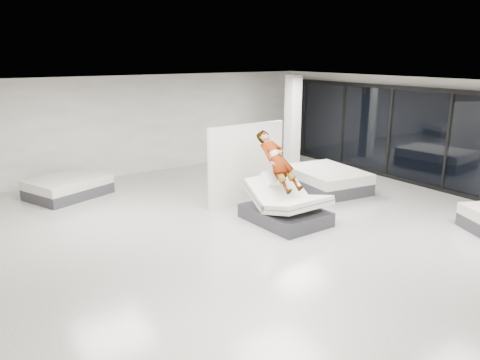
{
  "coord_description": "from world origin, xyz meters",
  "views": [
    {
      "loc": [
        -6.21,
        -7.49,
        3.86
      ],
      "look_at": [
        -0.31,
        1.26,
        1.0
      ],
      "focal_mm": 35.0,
      "sensor_mm": 36.0,
      "label": 1
    }
  ],
  "objects": [
    {
      "name": "room",
      "position": [
        0.0,
        0.0,
        1.6
      ],
      "size": [
        14.0,
        14.04,
        3.2
      ],
      "color": "beige",
      "rests_on": "ground"
    },
    {
      "name": "flat_bed_right_far",
      "position": [
        3.24,
        2.01,
        0.31
      ],
      "size": [
        1.95,
        2.44,
        0.62
      ],
      "color": "#343439",
      "rests_on": "floor"
    },
    {
      "name": "flat_bed_left_far",
      "position": [
        -3.19,
        5.56,
        0.27
      ],
      "size": [
        2.4,
        2.12,
        0.55
      ],
      "color": "#343439",
      "rests_on": "floor"
    },
    {
      "name": "hero_bed",
      "position": [
        0.52,
        0.58,
        0.36
      ],
      "size": [
        1.48,
        1.93,
        1.14
      ],
      "color": "#343439",
      "rests_on": "floor"
    },
    {
      "name": "divider_panel",
      "position": [
        0.61,
        2.33,
        1.06
      ],
      "size": [
        2.33,
        0.17,
        2.12
      ],
      "primitive_type": "cube",
      "rotation": [
        0.0,
        0.0,
        0.03
      ],
      "color": "silver",
      "rests_on": "floor"
    },
    {
      "name": "storefront_glazing",
      "position": [
        5.9,
        0.0,
        1.45
      ],
      "size": [
        0.12,
        13.4,
        2.92
      ],
      "color": "#1E2532",
      "rests_on": "floor"
    },
    {
      "name": "column",
      "position": [
        4.0,
        4.5,
        1.6
      ],
      "size": [
        0.4,
        0.4,
        3.2
      ],
      "primitive_type": "cube",
      "color": "white",
      "rests_on": "floor"
    },
    {
      "name": "person",
      "position": [
        0.51,
        0.89,
        1.2
      ],
      "size": [
        0.69,
        1.54,
        1.55
      ],
      "primitive_type": "imported",
      "rotation": [
        0.77,
        0.0,
        0.03
      ],
      "color": "slate",
      "rests_on": "hero_bed"
    },
    {
      "name": "remote",
      "position": [
        0.74,
        0.55,
        0.99
      ],
      "size": [
        0.05,
        0.14,
        0.08
      ],
      "primitive_type": "cube",
      "rotation": [
        0.35,
        0.0,
        0.03
      ],
      "color": "black",
      "rests_on": "person"
    }
  ]
}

